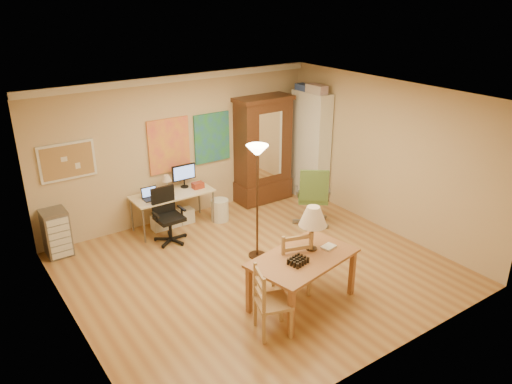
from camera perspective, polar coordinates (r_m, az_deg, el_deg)
floor at (r=7.94m, az=0.24°, el=-8.81°), size 5.50×5.50×0.00m
crown_molding at (r=9.04m, az=-8.93°, el=12.75°), size 5.50×0.08×0.12m
corkboard at (r=8.65m, az=-20.76°, el=3.31°), size 0.90×0.04×0.62m
art_panel_left at (r=9.22m, az=-9.91°, el=5.25°), size 0.80×0.04×1.00m
art_panel_right at (r=9.61m, az=-5.05°, el=6.21°), size 0.75×0.04×0.95m
dining_table at (r=6.84m, az=5.82°, el=-6.03°), size 1.61×1.15×1.38m
ladder_chair_back at (r=7.19m, az=4.15°, el=-8.13°), size 0.58×0.56×1.01m
ladder_chair_left at (r=6.41m, az=1.67°, el=-12.58°), size 0.53×0.54×0.94m
torchiere_lamp at (r=7.66m, az=0.15°, el=2.67°), size 0.35×0.35×1.91m
computer_desk at (r=9.25m, az=-9.40°, el=-1.54°), size 1.47×0.64×1.11m
office_chair_black at (r=8.79m, az=-9.88°, el=-4.01°), size 0.59×0.59×0.96m
office_chair_green at (r=9.26m, az=6.44°, el=-2.02°), size 0.73×0.74×1.15m
drawer_cart at (r=8.81m, az=-21.85°, el=-4.35°), size 0.39×0.47×0.78m
armoire at (r=10.11m, az=0.80°, el=4.07°), size 1.17×0.56×2.16m
bookshelf at (r=10.24m, az=6.20°, el=5.17°), size 0.33×0.89×2.22m
wastebin at (r=9.45m, az=-4.15°, el=-2.07°), size 0.33×0.33×0.42m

